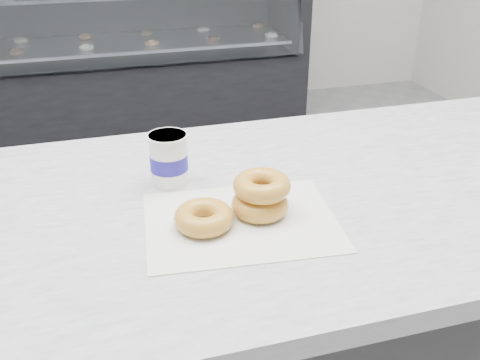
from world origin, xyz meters
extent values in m
plane|color=gray|center=(0.00, 0.00, 0.00)|extent=(5.00, 5.00, 0.00)
cube|color=silver|center=(0.00, -0.60, 0.88)|extent=(3.06, 0.76, 0.04)
cube|color=black|center=(0.00, 2.10, 0.25)|extent=(2.40, 0.70, 0.50)
cube|color=white|center=(0.00, 1.79, 0.88)|extent=(2.28, 0.16, 0.70)
cube|color=silver|center=(0.00, 2.10, 0.58)|extent=(2.20, 0.55, 0.02)
cube|color=silver|center=(0.03, -0.68, 0.90)|extent=(0.36, 0.29, 0.00)
torus|color=gold|center=(-0.04, -0.68, 0.92)|extent=(0.14, 0.14, 0.04)
torus|color=gold|center=(0.07, -0.67, 0.92)|extent=(0.11, 0.11, 0.04)
torus|color=gold|center=(0.08, -0.66, 0.96)|extent=(0.13, 0.13, 0.04)
cylinder|color=white|center=(-0.07, -0.50, 0.95)|extent=(0.09, 0.09, 0.11)
cylinder|color=white|center=(-0.07, -0.50, 1.00)|extent=(0.08, 0.08, 0.01)
cylinder|color=#211A92|center=(-0.07, -0.50, 0.95)|extent=(0.09, 0.09, 0.03)
camera|label=1|loc=(-0.19, -1.46, 1.41)|focal=40.00mm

